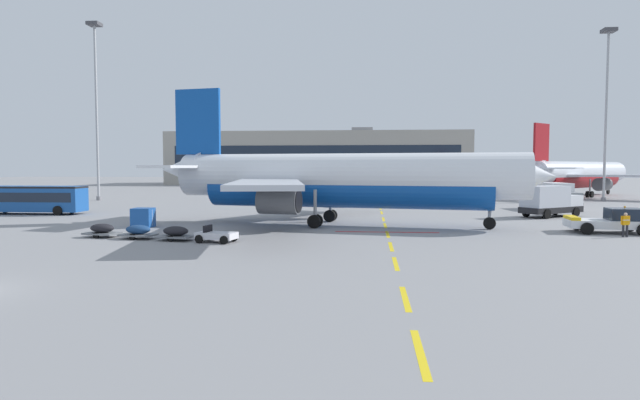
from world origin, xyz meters
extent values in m
plane|color=gray|center=(40.00, 40.00, 0.00)|extent=(400.00, 400.00, 0.00)
cube|color=yellow|center=(18.00, -5.00, 0.00)|extent=(0.24, 4.00, 0.01)
cube|color=yellow|center=(18.00, 1.03, 0.00)|extent=(0.24, 4.00, 0.01)
cube|color=yellow|center=(18.00, 8.47, 0.00)|extent=(0.24, 4.00, 0.01)
cube|color=yellow|center=(18.00, 14.46, 0.00)|extent=(0.24, 4.00, 0.01)
cube|color=yellow|center=(18.00, 20.67, 0.00)|extent=(0.24, 4.00, 0.01)
cube|color=yellow|center=(18.00, 26.63, 0.00)|extent=(0.24, 4.00, 0.01)
cube|color=yellow|center=(18.00, 32.14, 0.00)|extent=(0.24, 4.00, 0.01)
cube|color=yellow|center=(18.00, 39.62, 0.00)|extent=(0.24, 4.00, 0.01)
cube|color=yellow|center=(18.00, 45.57, 0.00)|extent=(0.24, 4.00, 0.01)
cube|color=yellow|center=(18.00, 51.67, 0.00)|extent=(0.24, 4.00, 0.01)
cube|color=yellow|center=(18.00, 57.77, 0.00)|extent=(0.24, 4.00, 0.01)
cube|color=yellow|center=(18.00, 64.00, 0.00)|extent=(0.24, 4.00, 0.01)
cube|color=yellow|center=(18.00, 70.76, 0.00)|extent=(0.24, 4.00, 0.01)
cube|color=yellow|center=(18.00, 76.77, 0.00)|extent=(0.24, 4.00, 0.01)
cube|color=yellow|center=(18.00, 82.47, 0.00)|extent=(0.24, 4.00, 0.01)
cube|color=yellow|center=(18.00, 89.31, 0.00)|extent=(0.24, 4.00, 0.01)
cube|color=#B21414|center=(18.00, 22.00, 0.00)|extent=(8.00, 0.40, 0.01)
cylinder|color=white|center=(14.59, 26.67, 4.30)|extent=(30.30, 8.98, 3.80)
cylinder|color=#0F479E|center=(14.59, 26.67, 3.26)|extent=(24.73, 7.71, 3.50)
cone|color=white|center=(29.41, 24.05, 4.30)|extent=(4.09, 4.28, 3.72)
cone|color=white|center=(-0.92, 29.41, 4.78)|extent=(4.70, 3.91, 3.23)
cube|color=#192333|center=(28.37, 24.23, 4.97)|extent=(2.07, 3.09, 0.60)
cube|color=#0F479E|center=(0.80, 29.10, 9.20)|extent=(4.40, 1.12, 6.00)
cube|color=white|center=(0.67, 32.38, 5.06)|extent=(4.27, 6.86, 0.24)
cube|color=white|center=(-0.44, 26.07, 5.06)|extent=(4.27, 6.86, 0.24)
cube|color=#B7BCC6|center=(12.15, 35.73, 3.83)|extent=(12.51, 17.17, 0.36)
cube|color=#B7BCC6|center=(9.19, 18.99, 3.83)|extent=(7.47, 17.55, 0.36)
cylinder|color=#4C4F54|center=(11.48, 32.80, 2.38)|extent=(3.52, 2.63, 2.10)
cylinder|color=black|center=(13.06, 32.52, 2.38)|extent=(0.43, 1.78, 1.79)
cylinder|color=#4C4F54|center=(9.57, 21.97, 2.38)|extent=(3.52, 2.63, 2.10)
cylinder|color=black|center=(11.14, 21.69, 2.38)|extent=(0.43, 1.78, 1.79)
cylinder|color=gray|center=(26.31, 24.59, 1.83)|extent=(0.28, 0.28, 2.67)
cylinder|color=black|center=(26.31, 24.59, 0.50)|extent=(1.02, 0.45, 0.99)
cylinder|color=gray|center=(13.07, 29.57, 1.86)|extent=(0.28, 0.28, 2.61)
cylinder|color=black|center=(13.13, 29.92, 0.55)|extent=(1.14, 0.54, 1.10)
cylinder|color=black|center=(13.01, 29.23, 0.55)|extent=(1.14, 0.54, 1.10)
cylinder|color=gray|center=(12.17, 24.45, 1.86)|extent=(0.28, 0.28, 2.61)
cylinder|color=black|center=(12.23, 24.80, 0.55)|extent=(1.14, 0.54, 1.10)
cylinder|color=black|center=(12.11, 24.11, 0.55)|extent=(1.14, 0.54, 1.10)
cube|color=silver|center=(34.87, 23.08, 0.70)|extent=(6.27, 3.44, 0.60)
cube|color=#192333|center=(35.95, 22.96, 1.45)|extent=(2.62, 2.38, 0.90)
cube|color=yellow|center=(32.25, 23.37, 1.12)|extent=(0.97, 2.58, 0.24)
sphere|color=orange|center=(35.95, 22.96, 2.00)|extent=(0.16, 0.16, 0.16)
cylinder|color=black|center=(32.81, 21.90, 0.45)|extent=(0.94, 0.50, 0.90)
cylinder|color=black|center=(33.12, 24.68, 0.45)|extent=(0.94, 0.50, 0.90)
cylinder|color=black|center=(36.94, 24.26, 0.45)|extent=(0.94, 0.50, 0.90)
cylinder|color=silver|center=(52.38, 75.25, 4.12)|extent=(22.95, 22.97, 3.64)
cylinder|color=maroon|center=(52.38, 75.25, 3.12)|extent=(18.96, 18.97, 3.35)
cone|color=silver|center=(62.57, 85.44, 4.12)|extent=(4.89, 4.89, 3.57)
cone|color=silver|center=(41.72, 64.57, 4.57)|extent=(5.03, 5.03, 3.09)
cube|color=#192333|center=(61.86, 84.73, 4.76)|extent=(3.01, 3.01, 0.57)
cube|color=maroon|center=(42.90, 65.76, 8.81)|extent=(3.22, 3.22, 5.75)
cube|color=silver|center=(40.26, 67.45, 4.85)|extent=(6.50, 6.50, 0.23)
cube|color=silver|center=(44.60, 63.12, 4.85)|extent=(6.50, 6.50, 0.23)
cube|color=#B7BCC6|center=(43.93, 78.31, 3.66)|extent=(11.21, 16.66, 0.34)
cube|color=#B7BCC6|center=(55.45, 66.80, 3.66)|extent=(16.67, 11.20, 0.34)
cylinder|color=#4C4F54|center=(45.86, 76.17, 2.27)|extent=(3.59, 3.59, 2.01)
cylinder|color=black|center=(46.95, 77.26, 2.27)|extent=(1.29, 1.29, 1.71)
cylinder|color=#4C4F54|center=(53.32, 68.73, 2.27)|extent=(3.59, 3.59, 2.01)
cylinder|color=black|center=(54.40, 69.81, 2.27)|extent=(1.29, 1.29, 1.71)
cylinder|color=gray|center=(60.44, 83.31, 1.75)|extent=(0.27, 0.27, 2.55)
cylinder|color=black|center=(60.44, 83.31, 0.47)|extent=(0.86, 0.86, 0.95)
cylinder|color=gray|center=(49.27, 75.65, 1.78)|extent=(0.27, 0.27, 2.50)
cylinder|color=black|center=(49.03, 75.89, 0.53)|extent=(0.98, 0.98, 1.05)
cylinder|color=black|center=(49.50, 75.41, 0.53)|extent=(0.98, 0.98, 1.05)
cylinder|color=gray|center=(52.79, 72.13, 1.78)|extent=(0.27, 0.27, 2.50)
cylinder|color=black|center=(52.55, 72.37, 0.53)|extent=(0.98, 0.98, 1.05)
cylinder|color=black|center=(53.03, 71.89, 0.53)|extent=(0.98, 0.98, 1.05)
cube|color=#194C99|center=(-19.71, 34.59, 1.65)|extent=(12.02, 2.79, 2.70)
cube|color=#192333|center=(-19.71, 34.59, 1.85)|extent=(11.06, 2.82, 1.00)
cube|color=black|center=(-19.71, 34.59, 2.88)|extent=(12.04, 2.81, 0.20)
cylinder|color=black|center=(-15.64, 35.97, 0.50)|extent=(1.00, 0.33, 1.00)
cylinder|color=black|center=(-15.62, 33.27, 0.50)|extent=(1.00, 0.33, 1.00)
cylinder|color=black|center=(-23.32, 35.91, 0.50)|extent=(1.00, 0.33, 1.00)
cube|color=black|center=(34.95, 36.31, 0.74)|extent=(7.10, 6.00, 0.60)
cube|color=silver|center=(36.83, 37.65, 1.59)|extent=(3.27, 3.25, 1.10)
cube|color=#192333|center=(37.77, 38.31, 1.69)|extent=(1.16, 1.60, 0.64)
cube|color=#B7BCC6|center=(34.15, 35.75, 2.09)|extent=(5.27, 4.71, 2.10)
cylinder|color=black|center=(36.08, 38.59, 0.48)|extent=(0.95, 0.78, 0.96)
cylinder|color=black|center=(37.47, 36.63, 0.48)|extent=(0.95, 0.78, 0.96)
cylinder|color=black|center=(32.42, 36.00, 0.48)|extent=(0.95, 0.78, 0.96)
cylinder|color=black|center=(33.81, 34.04, 0.48)|extent=(0.95, 0.78, 0.96)
cube|color=black|center=(38.83, 45.66, 0.74)|extent=(3.10, 7.21, 0.60)
cube|color=gray|center=(39.06, 43.36, 1.59)|extent=(2.53, 2.60, 1.10)
cube|color=#192333|center=(39.18, 42.22, 1.69)|extent=(1.92, 0.25, 0.64)
cube|color=silver|center=(38.73, 46.64, 2.09)|extent=(2.87, 4.98, 2.10)
cylinder|color=black|center=(40.25, 43.55, 0.48)|extent=(0.38, 0.98, 0.96)
cylinder|color=black|center=(37.86, 43.31, 0.48)|extent=(0.38, 0.98, 0.96)
cylinder|color=black|center=(39.79, 48.01, 0.48)|extent=(0.38, 0.98, 0.96)
cylinder|color=black|center=(37.40, 47.77, 0.48)|extent=(0.38, 0.98, 0.96)
cube|color=silver|center=(6.45, 15.33, 0.46)|extent=(2.83, 1.89, 0.44)
cube|color=black|center=(5.81, 15.45, 0.86)|extent=(0.34, 1.12, 0.56)
cylinder|color=black|center=(7.48, 15.83, 0.28)|extent=(0.58, 0.29, 0.56)
cylinder|color=black|center=(7.20, 14.46, 0.28)|extent=(0.58, 0.29, 0.56)
cylinder|color=black|center=(5.70, 16.19, 0.28)|extent=(0.58, 0.29, 0.56)
cylinder|color=black|center=(5.42, 14.82, 0.28)|extent=(0.58, 0.29, 0.56)
cube|color=slate|center=(3.41, 15.94, 0.28)|extent=(2.65, 1.95, 0.12)
ellipsoid|color=black|center=(3.41, 15.94, 0.66)|extent=(2.03, 1.54, 0.64)
cylinder|color=black|center=(3.55, 16.61, 0.22)|extent=(0.46, 0.23, 0.44)
cylinder|color=black|center=(3.28, 15.28, 0.22)|extent=(0.46, 0.23, 0.44)
cube|color=slate|center=(0.47, 16.54, 0.28)|extent=(2.65, 1.95, 0.12)
ellipsoid|color=navy|center=(0.47, 16.54, 0.66)|extent=(2.03, 1.54, 0.64)
cylinder|color=black|center=(0.61, 17.21, 0.22)|extent=(0.46, 0.23, 0.44)
cylinder|color=black|center=(0.34, 15.88, 0.22)|extent=(0.46, 0.23, 0.44)
cube|color=slate|center=(-2.47, 17.14, 0.28)|extent=(2.65, 1.95, 0.12)
ellipsoid|color=black|center=(-2.47, 17.14, 0.66)|extent=(2.03, 1.54, 0.64)
cylinder|color=black|center=(-2.33, 17.81, 0.22)|extent=(0.46, 0.23, 0.44)
cylinder|color=black|center=(-2.60, 16.48, 0.22)|extent=(0.46, 0.23, 0.44)
cylinder|color=#232328|center=(34.84, 20.66, 0.44)|extent=(0.16, 0.16, 0.88)
cylinder|color=#232328|center=(35.06, 20.57, 0.44)|extent=(0.16, 0.16, 0.88)
cube|color=orange|center=(34.95, 20.62, 1.20)|extent=(0.55, 0.38, 0.66)
cube|color=silver|center=(34.95, 20.62, 1.24)|extent=(0.57, 0.39, 0.06)
sphere|color=beige|center=(34.95, 20.62, 1.65)|extent=(0.24, 0.24, 0.24)
cylinder|color=orange|center=(34.65, 20.55, 1.24)|extent=(0.09, 0.09, 0.59)
cylinder|color=orange|center=(35.25, 20.68, 1.24)|extent=(0.09, 0.09, 0.59)
cube|color=#194C9E|center=(-2.24, 23.62, 0.80)|extent=(1.62, 1.58, 1.60)
cube|color=silver|center=(-2.24, 23.62, 0.80)|extent=(1.62, 0.06, 1.36)
cylinder|color=slate|center=(-23.97, 57.65, 0.30)|extent=(0.70, 0.70, 0.60)
cylinder|color=#9EA0A5|center=(-23.97, 57.65, 12.93)|extent=(0.36, 0.36, 25.86)
cube|color=#3F3F44|center=(-23.97, 57.65, 26.11)|extent=(1.80, 1.80, 0.50)
cylinder|color=slate|center=(50.71, 61.95, 0.30)|extent=(0.70, 0.70, 0.60)
cylinder|color=#9EA0A5|center=(50.71, 61.95, 12.16)|extent=(0.36, 0.36, 24.31)
cube|color=#3F3F44|center=(50.71, 61.95, 24.56)|extent=(1.80, 1.80, 0.50)
cube|color=#9E998E|center=(2.05, 137.07, 7.37)|extent=(83.50, 27.84, 14.74)
cube|color=#192333|center=(2.05, 123.09, 8.11)|extent=(76.82, 0.12, 5.31)
cube|color=gray|center=(14.58, 137.07, 15.54)|extent=(6.00, 5.00, 1.60)
camera|label=1|loc=(16.59, -19.46, 5.05)|focal=30.07mm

